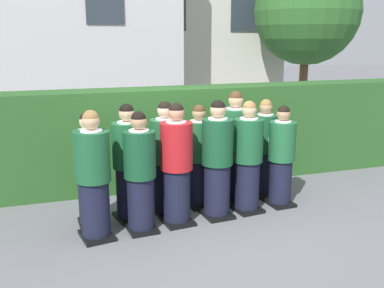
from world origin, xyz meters
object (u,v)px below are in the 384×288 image
student_front_row_3 (217,162)px  student_rear_row_2 (166,161)px  student_front_row_0 (94,179)px  student_in_red_blazer (177,167)px  student_rear_row_1 (128,165)px  student_front_row_4 (248,160)px  student_rear_row_5 (264,150)px  student_rear_row_3 (199,159)px  student_front_row_1 (140,175)px  student_front_row_5 (281,159)px  student_rear_row_0 (90,173)px  student_rear_row_4 (235,149)px

student_front_row_3 → student_rear_row_2: 0.75m
student_rear_row_2 → student_front_row_0: bearing=-152.6°
student_in_red_blazer → student_rear_row_1: size_ratio=1.02×
student_front_row_4 → student_rear_row_5: bearing=44.5°
student_front_row_0 → student_front_row_4: student_front_row_0 is taller
student_in_red_blazer → student_rear_row_1: bearing=149.6°
student_in_red_blazer → student_rear_row_3: bearing=46.4°
student_front_row_1 → student_front_row_3: bearing=7.1°
student_front_row_0 → student_rear_row_3: (1.62, 0.67, -0.05)m
student_in_red_blazer → student_rear_row_2: (-0.04, 0.42, -0.02)m
student_front_row_3 → student_rear_row_2: size_ratio=1.02×
student_front_row_0 → student_rear_row_3: 1.76m
student_front_row_3 → student_rear_row_2: (-0.66, 0.37, -0.02)m
student_in_red_blazer → student_rear_row_5: (1.66, 0.65, -0.06)m
student_front_row_1 → student_front_row_5: 2.24m
student_in_red_blazer → student_rear_row_2: size_ratio=1.02×
student_rear_row_0 → student_rear_row_4: size_ratio=0.91×
student_front_row_0 → student_rear_row_0: 0.43m
student_rear_row_3 → student_rear_row_5: size_ratio=0.99×
student_front_row_5 → student_rear_row_2: (-1.74, 0.26, 0.05)m
student_rear_row_2 → student_rear_row_5: size_ratio=1.05×
student_rear_row_5 → student_in_red_blazer: bearing=-158.7°
student_rear_row_2 → student_rear_row_4: 1.17m
student_rear_row_4 → student_front_row_1: bearing=-157.7°
student_front_row_0 → student_rear_row_0: bearing=90.9°
student_rear_row_0 → student_front_row_1: bearing=-31.9°
student_rear_row_5 → student_rear_row_4: bearing=-173.0°
student_rear_row_0 → student_rear_row_1: student_rear_row_1 is taller
student_front_row_1 → student_in_red_blazer: 0.53m
student_front_row_3 → student_rear_row_3: (-0.11, 0.48, -0.06)m
student_in_red_blazer → student_rear_row_1: student_in_red_blazer is taller
student_rear_row_2 → student_rear_row_3: student_rear_row_2 is taller
student_in_red_blazer → student_front_row_5: student_in_red_blazer is taller
student_front_row_1 → student_rear_row_1: size_ratio=0.98×
student_rear_row_0 → student_rear_row_1: 0.54m
student_front_row_5 → student_rear_row_3: bearing=163.2°
student_in_red_blazer → student_front_row_4: size_ratio=1.03×
student_front_row_1 → student_rear_row_1: 0.45m
student_front_row_3 → student_front_row_4: student_front_row_3 is taller
student_rear_row_1 → student_rear_row_5: bearing=7.5°
student_front_row_5 → student_rear_row_0: size_ratio=0.98×
student_front_row_1 → student_front_row_5: size_ratio=1.04×
student_front_row_3 → student_rear_row_3: bearing=103.0°
student_front_row_3 → student_rear_row_1: 1.25m
student_rear_row_3 → student_rear_row_4: bearing=4.7°
student_in_red_blazer → student_rear_row_4: student_rear_row_4 is taller
student_rear_row_0 → student_rear_row_4: bearing=7.5°
student_rear_row_5 → student_rear_row_0: bearing=-172.6°
student_front_row_0 → student_front_row_4: (2.24, 0.25, -0.01)m
student_rear_row_0 → student_rear_row_4: (2.24, 0.29, 0.08)m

